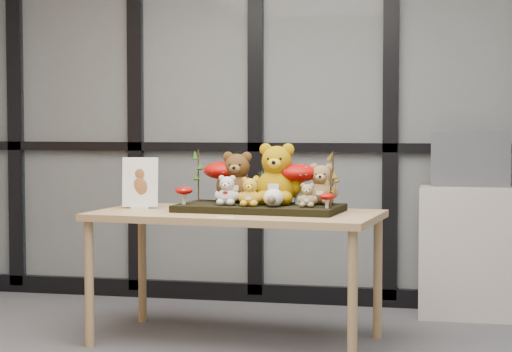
% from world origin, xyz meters
% --- Properties ---
extents(room_shell, '(5.00, 5.00, 5.00)m').
position_xyz_m(room_shell, '(0.00, 0.00, 1.68)').
color(room_shell, '#B4B1AA').
rests_on(room_shell, floor).
extents(glass_partition, '(4.90, 0.06, 2.78)m').
position_xyz_m(glass_partition, '(-0.00, 2.47, 1.42)').
color(glass_partition, '#2D383F').
rests_on(glass_partition, floor).
extents(display_table, '(1.62, 0.93, 0.72)m').
position_xyz_m(display_table, '(-0.31, 1.29, 0.66)').
color(display_table, tan).
rests_on(display_table, floor).
extents(diorama_tray, '(0.93, 0.53, 0.04)m').
position_xyz_m(diorama_tray, '(-0.18, 1.33, 0.74)').
color(diorama_tray, black).
rests_on(diorama_tray, display_table).
extents(bear_pooh_yellow, '(0.31, 0.28, 0.37)m').
position_xyz_m(bear_pooh_yellow, '(-0.10, 1.40, 0.95)').
color(bear_pooh_yellow, '#A67A05').
rests_on(bear_pooh_yellow, diorama_tray).
extents(bear_brown_medium, '(0.26, 0.24, 0.31)m').
position_xyz_m(bear_brown_medium, '(-0.33, 1.44, 0.92)').
color(bear_brown_medium, '#4F3014').
rests_on(bear_brown_medium, diorama_tray).
extents(bear_tan_back, '(0.21, 0.19, 0.25)m').
position_xyz_m(bear_tan_back, '(0.15, 1.40, 0.89)').
color(bear_tan_back, olive).
rests_on(bear_tan_back, diorama_tray).
extents(bear_small_yellow, '(0.14, 0.13, 0.17)m').
position_xyz_m(bear_small_yellow, '(-0.21, 1.21, 0.85)').
color(bear_small_yellow, gold).
rests_on(bear_small_yellow, diorama_tray).
extents(bear_white_bow, '(0.15, 0.14, 0.18)m').
position_xyz_m(bear_white_bow, '(-0.35, 1.25, 0.85)').
color(bear_white_bow, silver).
rests_on(bear_white_bow, diorama_tray).
extents(bear_beige_small, '(0.12, 0.11, 0.14)m').
position_xyz_m(bear_beige_small, '(0.10, 1.23, 0.83)').
color(bear_beige_small, tan).
rests_on(bear_beige_small, diorama_tray).
extents(plush_cream_hedgehog, '(0.09, 0.08, 0.11)m').
position_xyz_m(plush_cream_hedgehog, '(-0.08, 1.21, 0.82)').
color(plush_cream_hedgehog, white).
rests_on(plush_cream_hedgehog, diorama_tray).
extents(mushroom_back_left, '(0.23, 0.23, 0.25)m').
position_xyz_m(mushroom_back_left, '(-0.43, 1.49, 0.89)').
color(mushroom_back_left, '#940804').
rests_on(mushroom_back_left, diorama_tray).
extents(mushroom_back_right, '(0.22, 0.22, 0.25)m').
position_xyz_m(mushroom_back_right, '(0.02, 1.41, 0.89)').
color(mushroom_back_right, '#940804').
rests_on(mushroom_back_right, diorama_tray).
extents(mushroom_front_left, '(0.10, 0.10, 0.11)m').
position_xyz_m(mushroom_front_left, '(-0.60, 1.26, 0.82)').
color(mushroom_front_left, '#940804').
rests_on(mushroom_front_left, diorama_tray).
extents(mushroom_front_right, '(0.08, 0.08, 0.09)m').
position_xyz_m(mushroom_front_right, '(0.21, 1.19, 0.81)').
color(mushroom_front_right, '#940804').
rests_on(mushroom_front_right, diorama_tray).
extents(sprig_green_far_left, '(0.05, 0.05, 0.29)m').
position_xyz_m(sprig_green_far_left, '(-0.58, 1.49, 0.91)').
color(sprig_green_far_left, '#113E0E').
rests_on(sprig_green_far_left, diorama_tray).
extents(sprig_green_mid_left, '(0.05, 0.05, 0.24)m').
position_xyz_m(sprig_green_mid_left, '(-0.40, 1.52, 0.88)').
color(sprig_green_mid_left, '#113E0E').
rests_on(sprig_green_mid_left, diorama_tray).
extents(sprig_dry_far_right, '(0.05, 0.05, 0.29)m').
position_xyz_m(sprig_dry_far_right, '(0.21, 1.39, 0.91)').
color(sprig_dry_far_right, brown).
rests_on(sprig_dry_far_right, diorama_tray).
extents(sprig_dry_mid_right, '(0.05, 0.05, 0.20)m').
position_xyz_m(sprig_dry_mid_right, '(0.22, 1.27, 0.86)').
color(sprig_dry_mid_right, brown).
rests_on(sprig_dry_mid_right, diorama_tray).
extents(sprig_green_centre, '(0.05, 0.05, 0.17)m').
position_xyz_m(sprig_green_centre, '(-0.22, 1.51, 0.85)').
color(sprig_green_centre, '#113E0E').
rests_on(sprig_green_centre, diorama_tray).
extents(sign_holder, '(0.21, 0.07, 0.29)m').
position_xyz_m(sign_holder, '(-0.88, 1.37, 0.86)').
color(sign_holder, silver).
rests_on(sign_holder, display_table).
extents(label_card, '(0.09, 0.03, 0.00)m').
position_xyz_m(label_card, '(-0.29, 0.98, 0.73)').
color(label_card, white).
rests_on(label_card, display_table).
extents(cabinet, '(0.61, 0.36, 0.81)m').
position_xyz_m(cabinet, '(0.96, 2.25, 0.41)').
color(cabinet, '#B4A9A0').
rests_on(cabinet, floor).
extents(monitor, '(0.48, 0.05, 0.34)m').
position_xyz_m(monitor, '(0.96, 2.27, 0.99)').
color(monitor, '#4F5257').
rests_on(monitor, cabinet).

